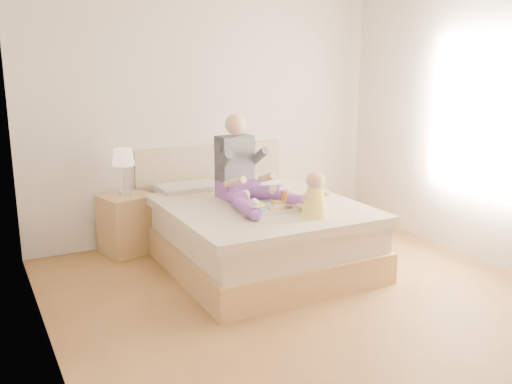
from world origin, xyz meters
name	(u,v)px	position (x,y,z in m)	size (l,w,h in m)	color
room	(325,115)	(0.08, 0.01, 1.51)	(4.02, 4.22, 2.71)	brown
bed	(252,229)	(0.00, 1.08, 0.32)	(1.70, 2.18, 1.00)	#A6804D
nightstand	(128,224)	(-1.00, 1.88, 0.30)	(0.58, 0.54, 0.59)	#A6804D
lamp	(123,160)	(-1.00, 1.91, 0.95)	(0.23, 0.23, 0.47)	silver
adult	(244,175)	(-0.07, 1.10, 0.85)	(0.71, 1.03, 0.84)	#703D99
tray	(265,205)	(-0.05, 0.72, 0.64)	(0.57, 0.48, 0.15)	silver
baby	(314,198)	(0.21, 0.33, 0.77)	(0.26, 0.35, 0.39)	#FFEC50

